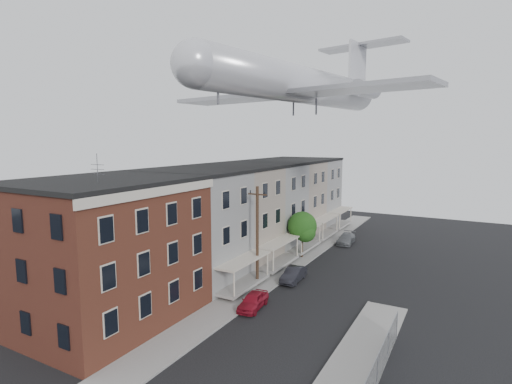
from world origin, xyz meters
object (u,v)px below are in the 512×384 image
car_near (253,301)px  car_mid (294,274)px  utility_pole (257,235)px  street_tree (303,228)px  car_far (346,239)px  airplane (303,84)px

car_near → car_mid: car_mid is taller
utility_pole → car_mid: 5.40m
street_tree → car_near: size_ratio=1.41×
car_near → car_mid: (0.35, 7.08, 0.02)m
car_mid → car_far: (0.45, 15.65, -0.00)m
street_tree → car_near: bearing=-83.3°
street_tree → car_mid: 7.99m
utility_pole → airplane: 15.34m
utility_pole → street_tree: (0.33, 9.92, -1.22)m
street_tree → airplane: airplane is taller
utility_pole → car_far: size_ratio=2.03×
car_near → car_mid: 7.09m
street_tree → car_mid: size_ratio=1.33×
car_near → car_far: car_far is taller
street_tree → car_mid: (2.02, -7.20, -2.80)m
car_near → airplane: size_ratio=0.12×
car_near → airplane: bearing=87.7°
utility_pole → street_tree: bearing=88.1°
street_tree → car_far: 9.23m
street_tree → car_far: size_ratio=1.17×
utility_pole → car_near: (2.00, -4.36, -4.05)m
car_mid → car_far: car_mid is taller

